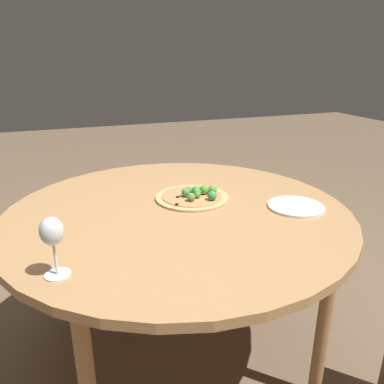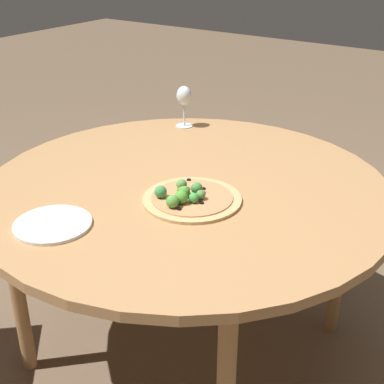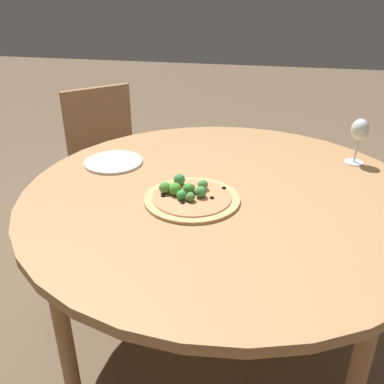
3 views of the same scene
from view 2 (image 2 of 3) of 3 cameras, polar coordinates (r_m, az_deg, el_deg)
ground_plane at (r=2.16m, az=-0.50°, el=-16.06°), size 12.00×12.00×0.00m
dining_table at (r=1.79m, az=-0.58°, el=-0.59°), size 1.35×1.35×0.70m
pizza at (r=1.65m, az=-0.27°, el=-0.59°), size 0.31×0.31×0.05m
wine_glass at (r=2.26m, az=-0.85°, el=10.03°), size 0.07×0.07×0.17m
plate_near at (r=1.57m, az=-14.64°, el=-3.35°), size 0.22×0.22×0.01m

